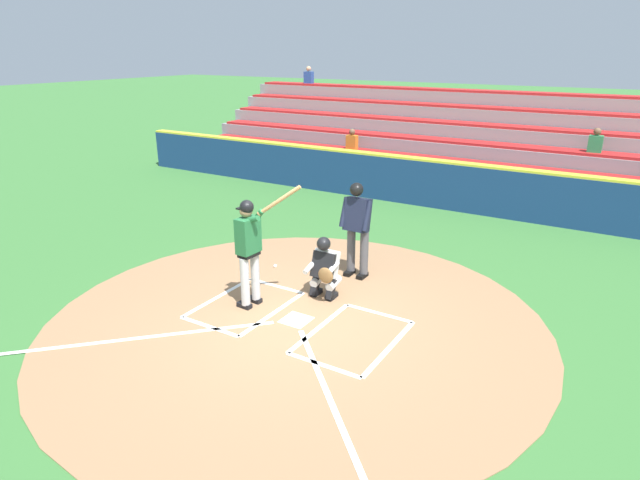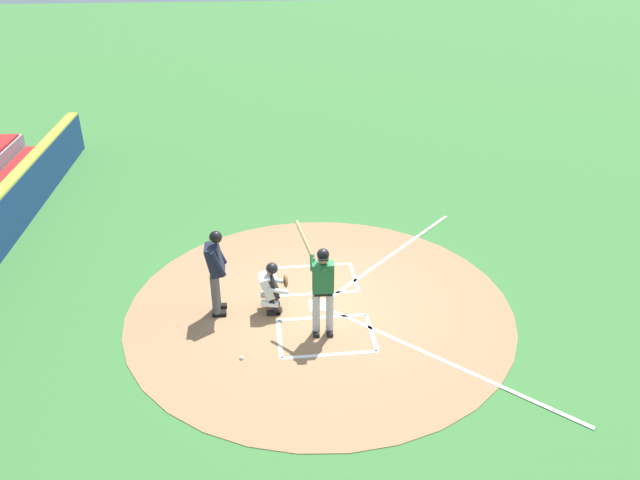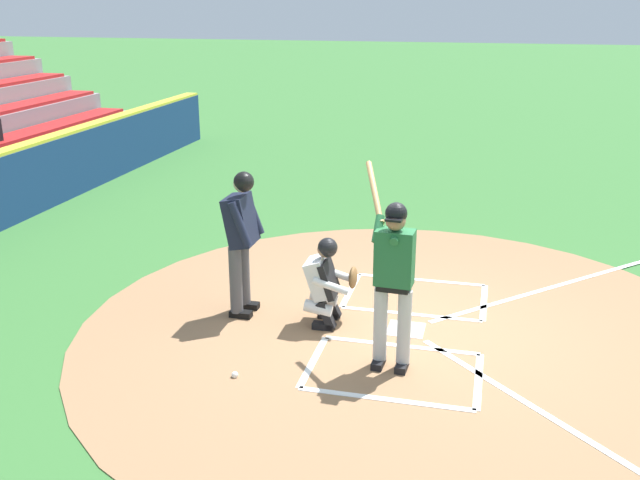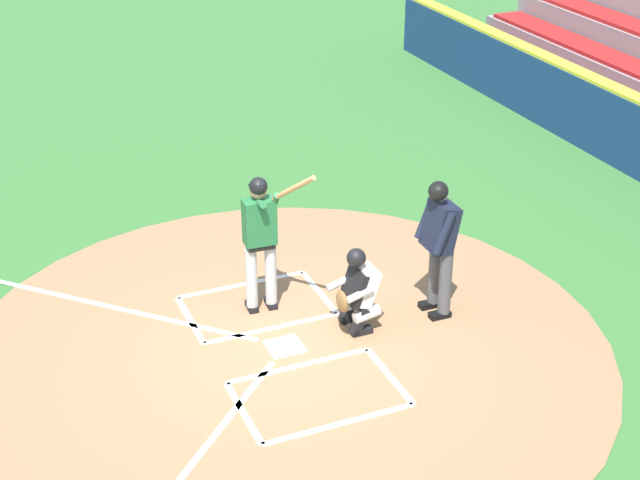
# 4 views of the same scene
# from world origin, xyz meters

# --- Properties ---
(ground_plane) EXTENTS (120.00, 120.00, 0.00)m
(ground_plane) POSITION_xyz_m (0.00, 0.00, 0.00)
(ground_plane) COLOR #387033
(dirt_circle) EXTENTS (8.00, 8.00, 0.01)m
(dirt_circle) POSITION_xyz_m (0.00, 0.00, 0.01)
(dirt_circle) COLOR #99704C
(dirt_circle) RESTS_ON ground
(home_plate_and_chalk) EXTENTS (7.93, 4.91, 0.01)m
(home_plate_and_chalk) POSITION_xyz_m (0.00, 0.88, 0.01)
(home_plate_and_chalk) COLOR white
(home_plate_and_chalk) RESTS_ON dirt_circle
(batter) EXTENTS (0.96, 0.67, 2.13)m
(batter) POSITION_xyz_m (0.94, -0.06, 1.10)
(batter) COLOR #BCBCBC
(batter) RESTS_ON ground
(catcher) EXTENTS (0.59, 0.60, 1.13)m
(catcher) POSITION_xyz_m (0.05, -0.99, 0.59)
(catcher) COLOR black
(catcher) RESTS_ON ground
(plate_umpire) EXTENTS (0.58, 0.41, 1.86)m
(plate_umpire) POSITION_xyz_m (-0.00, -2.08, 1.08)
(plate_umpire) COLOR #4C4C51
(plate_umpire) RESTS_ON ground
(baseball) EXTENTS (0.07, 0.07, 0.07)m
(baseball) POSITION_xyz_m (1.59, -1.63, 0.04)
(baseball) COLOR white
(baseball) RESTS_ON ground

